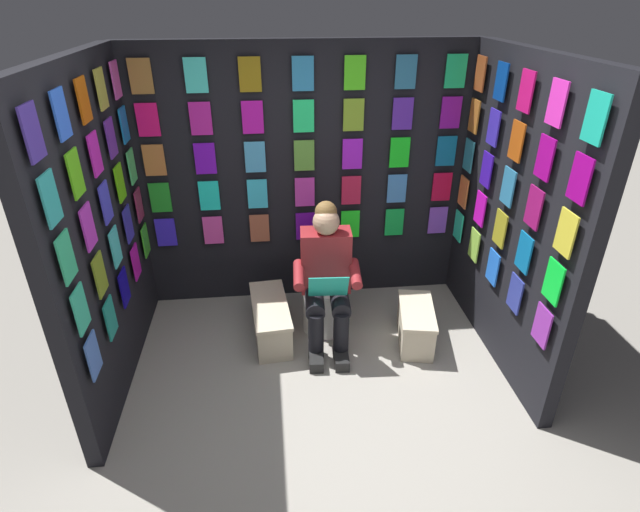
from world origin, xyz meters
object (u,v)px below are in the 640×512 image
object	(u,v)px
person_reading	(327,277)
comic_longbox_far	(416,325)
comic_longbox_near	(271,320)
toilet	(324,291)

from	to	relation	value
person_reading	comic_longbox_far	world-z (taller)	person_reading
person_reading	comic_longbox_near	bearing A→B (deg)	-6.23
comic_longbox_near	comic_longbox_far	xyz separation A→B (m)	(-1.19, 0.20, -0.00)
comic_longbox_near	comic_longbox_far	world-z (taller)	comic_longbox_near
comic_longbox_far	person_reading	bearing A→B (deg)	1.06
toilet	comic_longbox_far	world-z (taller)	toilet
person_reading	comic_longbox_near	xyz separation A→B (m)	(0.46, -0.08, -0.44)
person_reading	toilet	bearing A→B (deg)	-89.58
toilet	comic_longbox_near	distance (m)	0.52
toilet	comic_longbox_near	world-z (taller)	toilet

